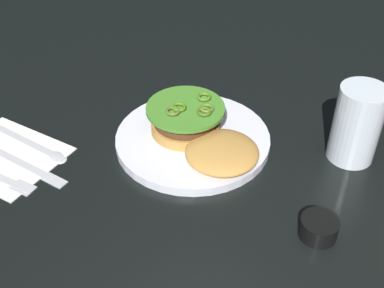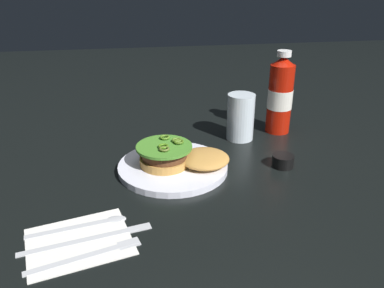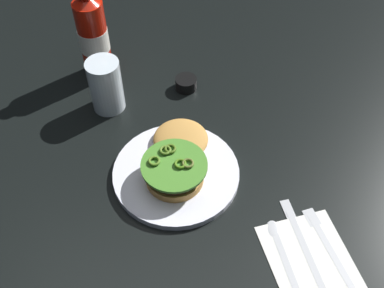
{
  "view_description": "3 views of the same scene",
  "coord_description": "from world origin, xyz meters",
  "px_view_note": "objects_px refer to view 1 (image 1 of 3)",
  "views": [
    {
      "loc": [
        0.36,
        -0.46,
        0.5
      ],
      "look_at": [
        -0.03,
        -0.05,
        0.05
      ],
      "focal_mm": 46.04,
      "sensor_mm": 36.0,
      "label": 1
    },
    {
      "loc": [
        -0.16,
        -0.78,
        0.42
      ],
      "look_at": [
        -0.03,
        -0.01,
        0.06
      ],
      "focal_mm": 36.27,
      "sensor_mm": 36.0,
      "label": 2
    },
    {
      "loc": [
        -0.61,
        -0.02,
        0.73
      ],
      "look_at": [
        -0.07,
        -0.04,
        0.09
      ],
      "focal_mm": 42.67,
      "sensor_mm": 36.0,
      "label": 3
    }
  ],
  "objects_px": {
    "butter_knife": "(18,160)",
    "burger_sandwich": "(199,130)",
    "spoon_utensil": "(37,145)",
    "water_glass": "(357,124)",
    "dinner_plate": "(193,139)",
    "condiment_cup": "(319,228)",
    "napkin": "(6,156)"
  },
  "relations": [
    {
      "from": "napkin",
      "to": "spoon_utensil",
      "type": "xyz_separation_m",
      "value": [
        0.02,
        0.05,
        0.0
      ]
    },
    {
      "from": "dinner_plate",
      "to": "spoon_utensil",
      "type": "height_order",
      "value": "dinner_plate"
    },
    {
      "from": "dinner_plate",
      "to": "water_glass",
      "type": "xyz_separation_m",
      "value": [
        0.2,
        0.15,
        0.05
      ]
    },
    {
      "from": "condiment_cup",
      "to": "butter_knife",
      "type": "relative_size",
      "value": 0.23
    },
    {
      "from": "water_glass",
      "to": "napkin",
      "type": "relative_size",
      "value": 0.73
    },
    {
      "from": "dinner_plate",
      "to": "condiment_cup",
      "type": "height_order",
      "value": "condiment_cup"
    },
    {
      "from": "dinner_plate",
      "to": "water_glass",
      "type": "bearing_deg",
      "value": 36.74
    },
    {
      "from": "napkin",
      "to": "water_glass",
      "type": "bearing_deg",
      "value": 44.37
    },
    {
      "from": "dinner_plate",
      "to": "napkin",
      "type": "height_order",
      "value": "dinner_plate"
    },
    {
      "from": "spoon_utensil",
      "to": "dinner_plate",
      "type": "bearing_deg",
      "value": 47.12
    },
    {
      "from": "condiment_cup",
      "to": "spoon_utensil",
      "type": "height_order",
      "value": "condiment_cup"
    },
    {
      "from": "burger_sandwich",
      "to": "dinner_plate",
      "type": "bearing_deg",
      "value": 171.62
    },
    {
      "from": "dinner_plate",
      "to": "butter_knife",
      "type": "distance_m",
      "value": 0.27
    },
    {
      "from": "burger_sandwich",
      "to": "butter_knife",
      "type": "relative_size",
      "value": 0.94
    },
    {
      "from": "condiment_cup",
      "to": "butter_knife",
      "type": "bearing_deg",
      "value": -154.36
    },
    {
      "from": "burger_sandwich",
      "to": "napkin",
      "type": "height_order",
      "value": "burger_sandwich"
    },
    {
      "from": "butter_knife",
      "to": "burger_sandwich",
      "type": "bearing_deg",
      "value": 51.7
    },
    {
      "from": "water_glass",
      "to": "condiment_cup",
      "type": "xyz_separation_m",
      "value": [
        0.05,
        -0.17,
        -0.05
      ]
    },
    {
      "from": "condiment_cup",
      "to": "spoon_utensil",
      "type": "relative_size",
      "value": 0.29
    },
    {
      "from": "water_glass",
      "to": "condiment_cup",
      "type": "relative_size",
      "value": 2.44
    },
    {
      "from": "dinner_plate",
      "to": "burger_sandwich",
      "type": "xyz_separation_m",
      "value": [
        0.01,
        -0.0,
        0.03
      ]
    },
    {
      "from": "water_glass",
      "to": "dinner_plate",
      "type": "bearing_deg",
      "value": -143.26
    },
    {
      "from": "butter_knife",
      "to": "dinner_plate",
      "type": "bearing_deg",
      "value": 54.39
    },
    {
      "from": "burger_sandwich",
      "to": "butter_knife",
      "type": "bearing_deg",
      "value": -128.3
    },
    {
      "from": "dinner_plate",
      "to": "water_glass",
      "type": "height_order",
      "value": "water_glass"
    },
    {
      "from": "water_glass",
      "to": "butter_knife",
      "type": "xyz_separation_m",
      "value": [
        -0.36,
        -0.37,
        -0.06
      ]
    },
    {
      "from": "spoon_utensil",
      "to": "burger_sandwich",
      "type": "bearing_deg",
      "value": 44.39
    },
    {
      "from": "dinner_plate",
      "to": "condiment_cup",
      "type": "xyz_separation_m",
      "value": [
        0.25,
        -0.03,
        0.01
      ]
    },
    {
      "from": "spoon_utensil",
      "to": "water_glass",
      "type": "bearing_deg",
      "value": 41.94
    },
    {
      "from": "dinner_plate",
      "to": "butter_knife",
      "type": "relative_size",
      "value": 1.12
    },
    {
      "from": "water_glass",
      "to": "napkin",
      "type": "distance_m",
      "value": 0.54
    },
    {
      "from": "burger_sandwich",
      "to": "condiment_cup",
      "type": "relative_size",
      "value": 4.14
    }
  ]
}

